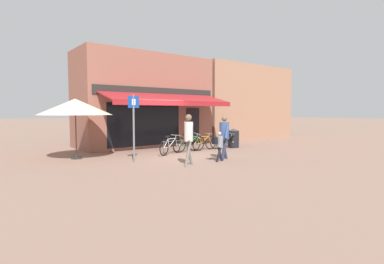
{
  "coord_description": "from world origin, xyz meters",
  "views": [
    {
      "loc": [
        -7.34,
        -10.74,
        1.92
      ],
      "look_at": [
        0.31,
        -0.84,
        1.05
      ],
      "focal_mm": 28.0,
      "sensor_mm": 36.0,
      "label": 1
    }
  ],
  "objects_px": {
    "pedestrian_adult": "(189,133)",
    "pedestrian_second_adult": "(224,133)",
    "bicycle_silver": "(171,146)",
    "bicycle_green": "(189,144)",
    "bicycle_black": "(224,142)",
    "bicycle_orange": "(203,143)",
    "parking_sign": "(134,121)",
    "pedestrian_child": "(219,143)",
    "cafe_parasol": "(75,107)",
    "litter_bin": "(234,138)"
  },
  "relations": [
    {
      "from": "parking_sign",
      "to": "bicycle_green",
      "type": "bearing_deg",
      "value": 17.39
    },
    {
      "from": "bicycle_orange",
      "to": "pedestrian_child",
      "type": "bearing_deg",
      "value": -119.07
    },
    {
      "from": "bicycle_green",
      "to": "bicycle_orange",
      "type": "distance_m",
      "value": 0.93
    },
    {
      "from": "litter_bin",
      "to": "bicycle_orange",
      "type": "bearing_deg",
      "value": 174.58
    },
    {
      "from": "pedestrian_second_adult",
      "to": "litter_bin",
      "type": "distance_m",
      "value": 4.11
    },
    {
      "from": "bicycle_silver",
      "to": "pedestrian_adult",
      "type": "xyz_separation_m",
      "value": [
        -1.05,
        -2.72,
        0.76
      ]
    },
    {
      "from": "pedestrian_child",
      "to": "litter_bin",
      "type": "distance_m",
      "value": 4.57
    },
    {
      "from": "litter_bin",
      "to": "parking_sign",
      "type": "height_order",
      "value": "parking_sign"
    },
    {
      "from": "bicycle_black",
      "to": "pedestrian_adult",
      "type": "bearing_deg",
      "value": -133.62
    },
    {
      "from": "cafe_parasol",
      "to": "bicycle_black",
      "type": "bearing_deg",
      "value": -10.57
    },
    {
      "from": "pedestrian_adult",
      "to": "pedestrian_second_adult",
      "type": "height_order",
      "value": "pedestrian_adult"
    },
    {
      "from": "bicycle_orange",
      "to": "parking_sign",
      "type": "height_order",
      "value": "parking_sign"
    },
    {
      "from": "pedestrian_child",
      "to": "pedestrian_second_adult",
      "type": "xyz_separation_m",
      "value": [
        0.48,
        0.2,
        0.35
      ]
    },
    {
      "from": "pedestrian_child",
      "to": "bicycle_green",
      "type": "bearing_deg",
      "value": 86.98
    },
    {
      "from": "litter_bin",
      "to": "parking_sign",
      "type": "bearing_deg",
      "value": -171.1
    },
    {
      "from": "bicycle_silver",
      "to": "cafe_parasol",
      "type": "height_order",
      "value": "cafe_parasol"
    },
    {
      "from": "bicycle_silver",
      "to": "pedestrian_child",
      "type": "bearing_deg",
      "value": -107.92
    },
    {
      "from": "parking_sign",
      "to": "bicycle_black",
      "type": "bearing_deg",
      "value": 9.54
    },
    {
      "from": "pedestrian_child",
      "to": "pedestrian_second_adult",
      "type": "distance_m",
      "value": 0.63
    },
    {
      "from": "pedestrian_second_adult",
      "to": "bicycle_black",
      "type": "bearing_deg",
      "value": 41.92
    },
    {
      "from": "litter_bin",
      "to": "pedestrian_adult",
      "type": "bearing_deg",
      "value": -151.46
    },
    {
      "from": "pedestrian_child",
      "to": "litter_bin",
      "type": "relative_size",
      "value": 1.16
    },
    {
      "from": "bicycle_black",
      "to": "pedestrian_child",
      "type": "height_order",
      "value": "pedestrian_child"
    },
    {
      "from": "pedestrian_child",
      "to": "cafe_parasol",
      "type": "distance_m",
      "value": 5.91
    },
    {
      "from": "bicycle_green",
      "to": "pedestrian_child",
      "type": "bearing_deg",
      "value": -104.07
    },
    {
      "from": "bicycle_orange",
      "to": "cafe_parasol",
      "type": "xyz_separation_m",
      "value": [
        -5.76,
        1.07,
        1.72
      ]
    },
    {
      "from": "parking_sign",
      "to": "pedestrian_adult",
      "type": "bearing_deg",
      "value": -55.21
    },
    {
      "from": "litter_bin",
      "to": "parking_sign",
      "type": "relative_size",
      "value": 0.39
    },
    {
      "from": "bicycle_silver",
      "to": "pedestrian_adult",
      "type": "bearing_deg",
      "value": -136.89
    },
    {
      "from": "bicycle_green",
      "to": "pedestrian_adult",
      "type": "bearing_deg",
      "value": -126.93
    },
    {
      "from": "bicycle_green",
      "to": "pedestrian_adult",
      "type": "height_order",
      "value": "pedestrian_adult"
    },
    {
      "from": "bicycle_green",
      "to": "litter_bin",
      "type": "relative_size",
      "value": 1.86
    },
    {
      "from": "bicycle_orange",
      "to": "parking_sign",
      "type": "relative_size",
      "value": 0.67
    },
    {
      "from": "pedestrian_child",
      "to": "parking_sign",
      "type": "distance_m",
      "value": 3.31
    },
    {
      "from": "parking_sign",
      "to": "pedestrian_second_adult",
      "type": "bearing_deg",
      "value": -26.79
    },
    {
      "from": "pedestrian_second_adult",
      "to": "cafe_parasol",
      "type": "height_order",
      "value": "cafe_parasol"
    },
    {
      "from": "pedestrian_second_adult",
      "to": "cafe_parasol",
      "type": "xyz_separation_m",
      "value": [
        -4.57,
        3.83,
        1.04
      ]
    },
    {
      "from": "litter_bin",
      "to": "bicycle_green",
      "type": "bearing_deg",
      "value": 178.42
    },
    {
      "from": "bicycle_silver",
      "to": "bicycle_black",
      "type": "distance_m",
      "value": 3.3
    },
    {
      "from": "pedestrian_adult",
      "to": "pedestrian_child",
      "type": "height_order",
      "value": "pedestrian_adult"
    },
    {
      "from": "bicycle_silver",
      "to": "bicycle_orange",
      "type": "relative_size",
      "value": 0.98
    },
    {
      "from": "bicycle_silver",
      "to": "bicycle_green",
      "type": "xyz_separation_m",
      "value": [
        1.12,
        0.11,
        0.01
      ]
    },
    {
      "from": "bicycle_green",
      "to": "bicycle_orange",
      "type": "relative_size",
      "value": 1.09
    },
    {
      "from": "bicycle_silver",
      "to": "bicycle_green",
      "type": "bearing_deg",
      "value": -20.12
    },
    {
      "from": "pedestrian_adult",
      "to": "parking_sign",
      "type": "distance_m",
      "value": 2.19
    },
    {
      "from": "bicycle_green",
      "to": "parking_sign",
      "type": "xyz_separation_m",
      "value": [
        -3.4,
        -1.06,
        1.16
      ]
    },
    {
      "from": "bicycle_green",
      "to": "bicycle_black",
      "type": "height_order",
      "value": "bicycle_green"
    },
    {
      "from": "bicycle_orange",
      "to": "pedestrian_second_adult",
      "type": "xyz_separation_m",
      "value": [
        -1.19,
        -2.75,
        0.69
      ]
    },
    {
      "from": "pedestrian_child",
      "to": "cafe_parasol",
      "type": "height_order",
      "value": "cafe_parasol"
    },
    {
      "from": "bicycle_orange",
      "to": "parking_sign",
      "type": "xyz_separation_m",
      "value": [
        -4.32,
        -1.17,
        1.18
      ]
    }
  ]
}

